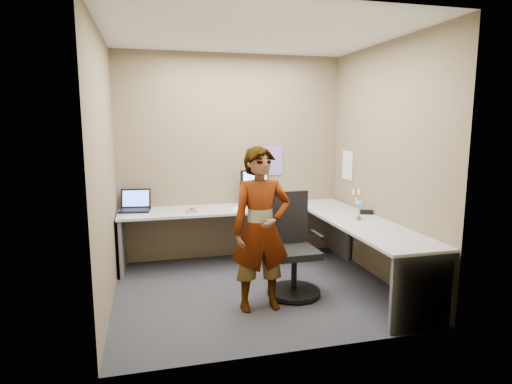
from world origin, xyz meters
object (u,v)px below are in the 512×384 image
object	(u,v)px
desk	(284,227)
monitor	(255,182)
office_chair	(292,254)
person	(261,229)

from	to	relation	value
desk	monitor	distance (m)	0.91
office_chair	person	xyz separation A→B (m)	(-0.42, -0.28, 0.36)
office_chair	person	distance (m)	0.62
monitor	person	size ratio (longest dim) A/B	0.26
monitor	person	xyz separation A→B (m)	(-0.34, -1.60, -0.23)
desk	office_chair	size ratio (longest dim) A/B	2.79
desk	monitor	world-z (taller)	monitor
monitor	desk	bearing A→B (deg)	-102.27
desk	person	bearing A→B (deg)	-121.05
monitor	office_chair	xyz separation A→B (m)	(0.08, -1.32, -0.59)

